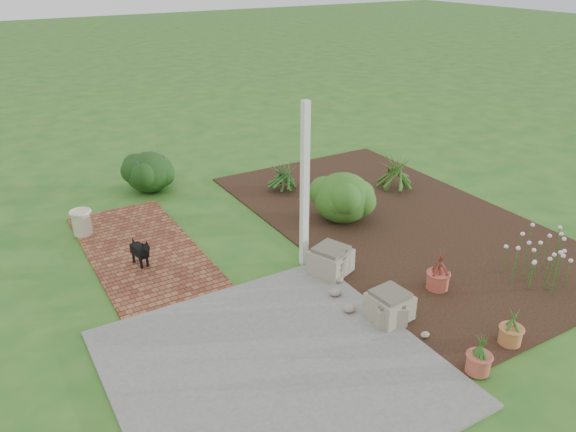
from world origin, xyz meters
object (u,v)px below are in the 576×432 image
black_dog (141,250)px  evergreen_shrub (343,196)px  stone_trough_near (389,306)px  cream_ceramic_urn (82,223)px

black_dog → evergreen_shrub: evergreen_shrub is taller
stone_trough_near → evergreen_shrub: (1.20, 2.72, 0.26)m
stone_trough_near → evergreen_shrub: size_ratio=0.47×
black_dog → evergreen_shrub: 3.54m
cream_ceramic_urn → evergreen_shrub: (4.06, -1.69, 0.22)m
evergreen_shrub → cream_ceramic_urn: bearing=157.4°
stone_trough_near → black_dog: 3.71m
stone_trough_near → evergreen_shrub: bearing=66.1°
black_dog → cream_ceramic_urn: 1.61m
stone_trough_near → cream_ceramic_urn: (-2.85, 4.41, 0.04)m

